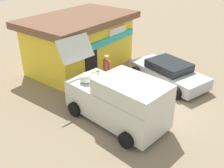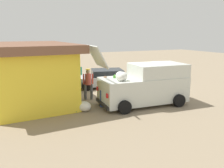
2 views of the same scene
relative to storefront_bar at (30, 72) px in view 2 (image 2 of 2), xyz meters
The scene contains 8 objects.
ground_plane 5.85m from the storefront_bar, 101.80° to the right, with size 60.00×60.00×0.00m, color gray.
storefront_bar is the anchor object (origin of this frame).
delivery_van 6.02m from the storefront_bar, 119.30° to the right, with size 2.48×4.96×3.03m.
parked_sedan 5.35m from the storefront_bar, 72.99° to the right, with size 3.00×4.58×1.17m.
vendor_standing 3.05m from the storefront_bar, 107.77° to the right, with size 0.41×0.56×1.69m.
customer_bending 4.05m from the storefront_bar, 126.31° to the right, with size 0.74×0.67×1.46m.
unloaded_banana_pile 3.63m from the storefront_bar, 143.27° to the right, with size 0.88×0.89×0.46m.
paint_bucket 3.67m from the storefront_bar, 51.32° to the right, with size 0.33×0.33×0.34m, color #BF3F33.
Camera 2 is at (-11.36, 6.59, 3.55)m, focal length 36.82 mm.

